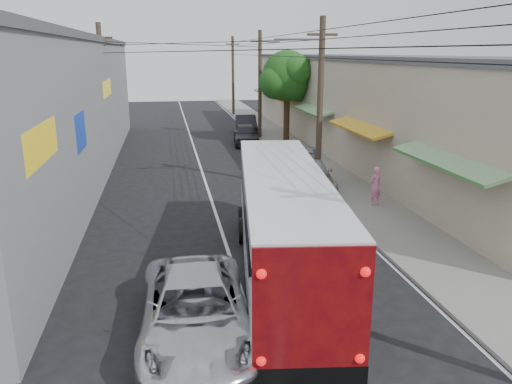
% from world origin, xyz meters
% --- Properties ---
extents(ground, '(120.00, 120.00, 0.00)m').
position_xyz_m(ground, '(0.00, 0.00, 0.00)').
color(ground, black).
rests_on(ground, ground).
extents(sidewalk, '(3.00, 80.00, 0.12)m').
position_xyz_m(sidewalk, '(6.50, 20.00, 0.06)').
color(sidewalk, slate).
rests_on(sidewalk, ground).
extents(building_right, '(7.09, 40.00, 6.25)m').
position_xyz_m(building_right, '(10.99, 22.00, 3.15)').
color(building_right, '#B8A792').
rests_on(building_right, ground).
extents(building_left, '(7.20, 36.00, 7.25)m').
position_xyz_m(building_left, '(-8.50, 18.00, 3.65)').
color(building_left, gray).
rests_on(building_left, ground).
extents(utility_poles, '(11.80, 45.28, 8.00)m').
position_xyz_m(utility_poles, '(3.13, 20.33, 4.13)').
color(utility_poles, '#473828').
rests_on(utility_poles, ground).
extents(street_tree, '(4.40, 4.00, 6.60)m').
position_xyz_m(street_tree, '(6.87, 26.02, 4.67)').
color(street_tree, '#3F2B19').
rests_on(street_tree, ground).
extents(coach_bus, '(3.69, 11.14, 3.15)m').
position_xyz_m(coach_bus, '(1.38, 4.09, 1.63)').
color(coach_bus, silver).
rests_on(coach_bus, ground).
extents(jeepney, '(2.60, 5.43, 1.49)m').
position_xyz_m(jeepney, '(-1.40, 1.00, 0.75)').
color(jeepney, silver).
rests_on(jeepney, ground).
extents(parked_suv, '(3.10, 6.02, 1.67)m').
position_xyz_m(parked_suv, '(4.60, 13.00, 0.83)').
color(parked_suv, '#9E9FA6').
rests_on(parked_suv, ground).
extents(parked_car_mid, '(2.20, 4.50, 1.48)m').
position_xyz_m(parked_car_mid, '(3.80, 25.90, 0.74)').
color(parked_car_mid, '#29292E').
rests_on(parked_car_mid, ground).
extents(parked_car_far, '(1.95, 4.62, 1.48)m').
position_xyz_m(parked_car_far, '(4.60, 30.92, 0.74)').
color(parked_car_far, black).
rests_on(parked_car_far, ground).
extents(pedestrian_near, '(0.70, 0.57, 1.66)m').
position_xyz_m(pedestrian_near, '(6.82, 9.94, 0.95)').
color(pedestrian_near, pink).
rests_on(pedestrian_near, sidewalk).
extents(pedestrian_far, '(0.95, 0.81, 1.72)m').
position_xyz_m(pedestrian_far, '(5.61, 14.84, 0.98)').
color(pedestrian_far, '#8EB0CE').
rests_on(pedestrian_far, sidewalk).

